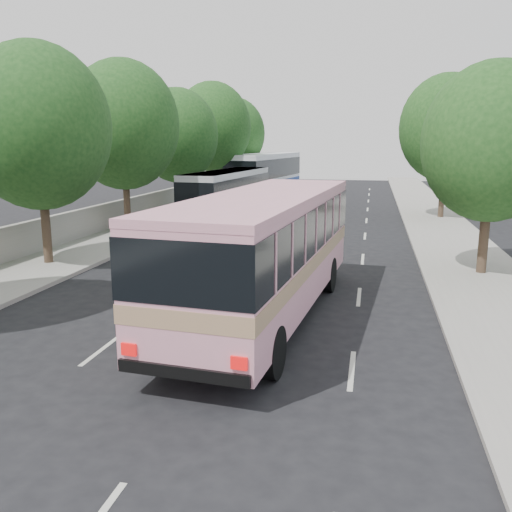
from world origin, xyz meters
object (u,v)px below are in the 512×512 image
(pink_taxi, at_px, (275,241))
(tour_coach_rear, at_px, (266,171))
(white_pickup, at_px, (256,213))
(tour_coach_front, at_px, (228,191))
(pink_bus, at_px, (266,242))

(pink_taxi, bearing_deg, tour_coach_rear, 103.57)
(pink_taxi, xyz_separation_m, white_pickup, (-2.60, 8.16, 0.09))
(pink_taxi, height_order, tour_coach_front, tour_coach_front)
(pink_bus, distance_m, tour_coach_rear, 34.82)
(pink_taxi, distance_m, tour_coach_rear, 26.66)
(pink_bus, relative_size, tour_coach_front, 1.06)
(pink_taxi, height_order, white_pickup, white_pickup)
(tour_coach_front, bearing_deg, white_pickup, -39.39)
(tour_coach_rear, bearing_deg, white_pickup, -73.28)
(pink_taxi, distance_m, white_pickup, 8.56)
(tour_coach_front, bearing_deg, pink_taxi, -59.89)
(pink_bus, height_order, tour_coach_rear, tour_coach_rear)
(white_pickup, bearing_deg, tour_coach_rear, 98.13)
(white_pickup, bearing_deg, pink_bus, -78.08)
(pink_taxi, relative_size, tour_coach_rear, 0.34)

